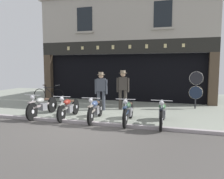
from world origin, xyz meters
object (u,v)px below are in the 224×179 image
object	(u,v)px
motorcycle_right	(162,112)
shopkeeper_center	(123,88)
motorcycle_left	(42,105)
motorcycle_center	(95,109)
salesman_left	(101,89)
motorcycle_center_left	(69,107)
motorcycle_center_right	(128,111)
tyre_sign_pole	(196,86)
leaning_bicycle	(49,95)
advert_board_near	(100,68)

from	to	relation	value
motorcycle_right	shopkeeper_center	distance (m)	2.95
motorcycle_left	shopkeeper_center	xyz separation A→B (m)	(2.63, 2.22, 0.55)
motorcycle_center	salesman_left	bearing A→B (deg)	-83.31
motorcycle_center_left	motorcycle_center_right	size ratio (longest dim) A/B	0.97
motorcycle_center_left	tyre_sign_pole	bearing A→B (deg)	-149.06
motorcycle_center_left	leaning_bicycle	size ratio (longest dim) A/B	1.08
motorcycle_center_left	motorcycle_center_right	xyz separation A→B (m)	(2.26, -0.04, 0.01)
motorcycle_center_left	motorcycle_right	world-z (taller)	motorcycle_right
motorcycle_center_right	leaning_bicycle	bearing A→B (deg)	-36.27
motorcycle_left	motorcycle_center	bearing A→B (deg)	176.37
motorcycle_center_right	advert_board_near	world-z (taller)	advert_board_near
salesman_left	leaning_bicycle	world-z (taller)	salesman_left
motorcycle_right	salesman_left	world-z (taller)	salesman_left
motorcycle_center_left	motorcycle_center	world-z (taller)	motorcycle_center_left
shopkeeper_center	leaning_bicycle	size ratio (longest dim) A/B	0.97
motorcycle_center	motorcycle_center_right	xyz separation A→B (m)	(1.18, 0.00, 0.01)
motorcycle_right	advert_board_near	distance (m)	6.22
tyre_sign_pole	motorcycle_center_left	bearing A→B (deg)	-144.53
salesman_left	advert_board_near	xyz separation A→B (m)	(-1.07, 2.95, 0.87)
motorcycle_right	salesman_left	size ratio (longest dim) A/B	1.26
motorcycle_center_right	motorcycle_right	size ratio (longest dim) A/B	0.95
motorcycle_center_left	motorcycle_center_right	distance (m)	2.26
motorcycle_left	motorcycle_center_right	world-z (taller)	same
motorcycle_center_right	motorcycle_right	world-z (taller)	motorcycle_right
motorcycle_center_left	leaning_bicycle	distance (m)	4.38
motorcycle_center	motorcycle_right	world-z (taller)	motorcycle_right
shopkeeper_center	motorcycle_center	bearing A→B (deg)	65.42
motorcycle_center_left	shopkeeper_center	distance (m)	2.74
motorcycle_left	shopkeeper_center	world-z (taller)	shopkeeper_center
motorcycle_center_left	salesman_left	xyz separation A→B (m)	(0.65, 1.77, 0.52)
motorcycle_left	leaning_bicycle	world-z (taller)	leaning_bicycle
motorcycle_right	leaning_bicycle	distance (m)	7.10
shopkeeper_center	leaning_bicycle	xyz separation A→B (m)	(-4.44, 1.04, -0.60)
shopkeeper_center	motorcycle_left	bearing A→B (deg)	26.68
advert_board_near	motorcycle_center	bearing A→B (deg)	-72.54
motorcycle_center	leaning_bicycle	bearing A→B (deg)	-45.96
motorcycle_left	motorcycle_center	distance (m)	2.19
motorcycle_center_right	motorcycle_right	xyz separation A→B (m)	(1.13, 0.04, 0.01)
tyre_sign_pole	leaning_bicycle	bearing A→B (deg)	-179.61
motorcycle_right	shopkeeper_center	world-z (taller)	shopkeeper_center
motorcycle_center	motorcycle_right	bearing A→B (deg)	174.55
motorcycle_center	motorcycle_left	bearing A→B (deg)	-7.54
motorcycle_center_right	leaning_bicycle	xyz separation A→B (m)	(-5.18, 3.30, -0.04)
motorcycle_center_left	motorcycle_right	size ratio (longest dim) A/B	0.92
motorcycle_right	shopkeeper_center	xyz separation A→B (m)	(-1.87, 2.22, 0.55)
motorcycle_center_left	advert_board_near	bearing A→B (deg)	-89.40
advert_board_near	motorcycle_center_left	bearing A→B (deg)	-84.87
motorcycle_right	tyre_sign_pole	size ratio (longest dim) A/B	1.23
shopkeeper_center	advert_board_near	xyz separation A→B (m)	(-1.94, 2.50, 0.82)
motorcycle_center_right	salesman_left	size ratio (longest dim) A/B	1.19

